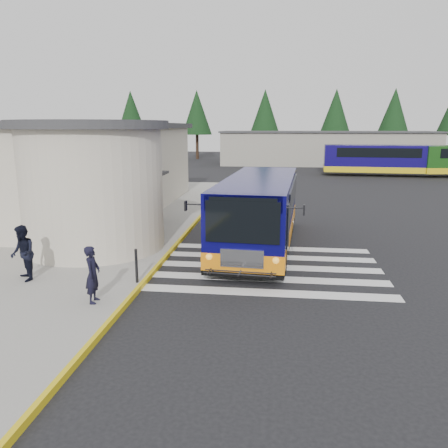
# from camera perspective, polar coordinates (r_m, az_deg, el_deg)

# --- Properties ---
(ground) EXTENTS (140.00, 140.00, 0.00)m
(ground) POSITION_cam_1_polar(r_m,az_deg,el_deg) (15.94, 6.99, -4.77)
(ground) COLOR black
(ground) RESTS_ON ground
(sidewalk) EXTENTS (10.00, 34.00, 0.15)m
(sidewalk) POSITION_cam_1_polar(r_m,az_deg,el_deg) (21.68, -17.51, -0.40)
(sidewalk) COLOR gray
(sidewalk) RESTS_ON ground
(curb_strip) EXTENTS (0.12, 34.00, 0.16)m
(curb_strip) POSITION_cam_1_polar(r_m,az_deg,el_deg) (20.16, -4.58, -0.78)
(curb_strip) COLOR gold
(curb_strip) RESTS_ON ground
(station_building) EXTENTS (12.70, 18.70, 4.80)m
(station_building) POSITION_cam_1_polar(r_m,az_deg,el_deg) (24.68, -19.07, 6.88)
(station_building) COLOR beige
(station_building) RESTS_ON ground
(crosswalk) EXTENTS (8.00, 5.35, 0.01)m
(crosswalk) POSITION_cam_1_polar(r_m,az_deg,el_deg) (15.18, 5.09, -5.59)
(crosswalk) COLOR silver
(crosswalk) RESTS_ON ground
(depot_building) EXTENTS (26.40, 8.40, 4.20)m
(depot_building) POSITION_cam_1_polar(r_m,az_deg,el_deg) (57.60, 13.14, 9.65)
(depot_building) COLOR gray
(depot_building) RESTS_ON ground
(tree_line) EXTENTS (58.40, 4.40, 10.00)m
(tree_line) POSITION_cam_1_polar(r_m,az_deg,el_deg) (65.56, 12.86, 14.06)
(tree_line) COLOR black
(tree_line) RESTS_ON ground
(transit_bus) EXTENTS (3.71, 10.03, 2.79)m
(transit_bus) POSITION_cam_1_polar(r_m,az_deg,el_deg) (17.40, 4.62, 1.30)
(transit_bus) COLOR #09064C
(transit_bus) RESTS_ON ground
(pedestrian_a) EXTENTS (0.42, 0.59, 1.54)m
(pedestrian_a) POSITION_cam_1_polar(r_m,az_deg,el_deg) (12.08, -16.77, -6.32)
(pedestrian_a) COLOR black
(pedestrian_a) RESTS_ON sidewalk
(pedestrian_b) EXTENTS (1.03, 1.05, 1.70)m
(pedestrian_b) POSITION_cam_1_polar(r_m,az_deg,el_deg) (14.49, -24.80, -3.50)
(pedestrian_b) COLOR black
(pedestrian_b) RESTS_ON sidewalk
(bollard) EXTENTS (0.09, 0.09, 1.04)m
(bollard) POSITION_cam_1_polar(r_m,az_deg,el_deg) (13.34, -11.37, -5.38)
(bollard) COLOR black
(bollard) RESTS_ON sidewalk
(far_bus_a) EXTENTS (10.15, 3.51, 2.57)m
(far_bus_a) POSITION_cam_1_polar(r_m,az_deg,el_deg) (45.78, 19.25, 8.06)
(far_bus_a) COLOR #0E064E
(far_bus_a) RESTS_ON ground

